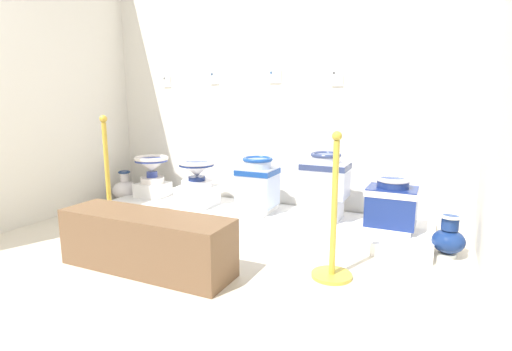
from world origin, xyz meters
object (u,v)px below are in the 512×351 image
antique_toilet_pale_glazed (197,170)px  info_placard_third (275,77)px  plinth_block_pale_glazed (197,196)px  decorative_vase_corner (449,238)px  museum_bench (146,242)px  plinth_block_slender_white (324,207)px  info_placard_fourth (337,78)px  plinth_block_broad_patterned (153,190)px  stanchion_post_near_right (333,238)px  antique_toilet_slender_white (325,175)px  decorative_vase_companion (125,189)px  info_placard_second (215,78)px  antique_toilet_central_ornate (392,201)px  antique_toilet_tall_cobalt (258,181)px  stanchion_post_near_left (109,197)px  antique_toilet_broad_patterned (152,165)px  plinth_block_tall_cobalt (258,208)px  plinth_block_central_ornate (390,227)px  info_placard_first (167,82)px

antique_toilet_pale_glazed → info_placard_third: (0.67, 0.42, 0.92)m
plinth_block_pale_glazed → decorative_vase_corner: (2.32, -0.14, -0.05)m
info_placard_third → museum_bench: info_placard_third is taller
plinth_block_slender_white → museum_bench: (-0.87, -1.38, -0.00)m
plinth_block_pale_glazed → info_placard_fourth: (1.29, 0.42, 1.16)m
plinth_block_broad_patterned → antique_toilet_pale_glazed: bearing=-9.2°
decorative_vase_corner → stanchion_post_near_right: bearing=-134.3°
plinth_block_broad_patterned → antique_toilet_slender_white: antique_toilet_slender_white is taller
plinth_block_pale_glazed → decorative_vase_corner: size_ratio=1.08×
plinth_block_pale_glazed → decorative_vase_companion: size_ratio=1.01×
info_placard_second → antique_toilet_central_ornate: bearing=-11.5°
plinth_block_pale_glazed → antique_toilet_pale_glazed: size_ratio=0.96×
antique_toilet_tall_cobalt → decorative_vase_companion: antique_toilet_tall_cobalt is taller
plinth_block_pale_glazed → stanchion_post_near_left: bearing=-118.6°
antique_toilet_slender_white → antique_toilet_broad_patterned: bearing=179.7°
antique_toilet_slender_white → decorative_vase_companion: antique_toilet_slender_white is taller
decorative_vase_companion → antique_toilet_broad_patterned: bearing=1.6°
antique_toilet_broad_patterned → plinth_block_pale_glazed: 0.71m
antique_toilet_broad_patterned → decorative_vase_companion: (-0.39, -0.01, -0.30)m
antique_toilet_broad_patterned → stanchion_post_near_right: size_ratio=0.38×
info_placard_third → plinth_block_tall_cobalt: bearing=-93.4°
plinth_block_tall_cobalt → plinth_block_broad_patterned: bearing=177.9°
plinth_block_tall_cobalt → decorative_vase_corner: size_ratio=1.17×
plinth_block_pale_glazed → antique_toilet_pale_glazed: 0.26m
plinth_block_central_ornate → info_placard_first: 2.83m
antique_toilet_tall_cobalt → antique_toilet_central_ornate: size_ratio=1.15×
plinth_block_central_ornate → info_placard_fourth: info_placard_fourth is taller
plinth_block_central_ornate → stanchion_post_near_left: stanchion_post_near_left is taller
info_placard_second → stanchion_post_near_left: bearing=-108.5°
stanchion_post_near_right → info_placard_second: bearing=142.1°
plinth_block_central_ornate → stanchion_post_near_right: (-0.26, -0.89, 0.15)m
info_placard_third → antique_toilet_pale_glazed: bearing=-148.0°
plinth_block_pale_glazed → antique_toilet_tall_cobalt: 0.68m
plinth_block_broad_patterned → antique_toilet_tall_cobalt: (1.30, -0.05, 0.22)m
plinth_block_central_ornate → stanchion_post_near_right: stanchion_post_near_right is taller
info_placard_fourth → decorative_vase_corner: bearing=-28.6°
plinth_block_tall_cobalt → info_placard_first: 1.81m
info_placard_first → stanchion_post_near_right: size_ratio=0.12×
museum_bench → info_placard_fourth: bearing=62.9°
plinth_block_central_ornate → decorative_vase_corner: decorative_vase_corner is taller
plinth_block_pale_glazed → antique_toilet_broad_patterned: bearing=170.8°
info_placard_second → info_placard_third: (0.69, 0.00, -0.00)m
info_placard_first → info_placard_third: info_placard_third is taller
plinth_block_broad_patterned → antique_toilet_central_ornate: bearing=-1.7°
plinth_block_pale_glazed → antique_toilet_slender_white: 1.33m
info_placard_second → museum_bench: info_placard_second is taller
antique_toilet_central_ornate → museum_bench: bearing=-137.9°
stanchion_post_near_right → plinth_block_slender_white: bearing=108.7°
plinth_block_broad_patterned → plinth_block_central_ornate: bearing=-1.7°
plinth_block_tall_cobalt → museum_bench: (-0.23, -1.34, 0.07)m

